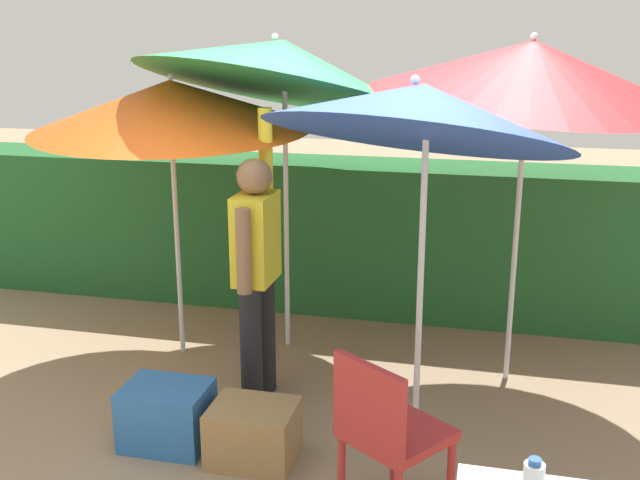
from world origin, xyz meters
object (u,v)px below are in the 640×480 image
(umbrella_orange, at_px, (280,65))
(crate_cardboard, at_px, (253,433))
(person_vendor, at_px, (256,263))
(chair_plastic, at_px, (387,430))
(umbrella_navy, at_px, (421,112))
(cooler_box, at_px, (167,415))
(umbrella_rainbow, at_px, (530,70))
(umbrella_yellow, at_px, (171,105))

(umbrella_orange, bearing_deg, crate_cardboard, -79.86)
(umbrella_orange, height_order, crate_cardboard, umbrella_orange)
(person_vendor, distance_m, crate_cardboard, 1.06)
(chair_plastic, bearing_deg, umbrella_orange, 118.56)
(umbrella_orange, distance_m, person_vendor, 1.49)
(umbrella_navy, height_order, crate_cardboard, umbrella_navy)
(cooler_box, xyz_separation_m, crate_cardboard, (0.54, -0.05, -0.02))
(chair_plastic, xyz_separation_m, cooler_box, (-1.35, 0.43, -0.33))
(cooler_box, bearing_deg, umbrella_navy, 15.30)
(umbrella_navy, xyz_separation_m, cooler_box, (-1.37, -0.38, -1.75))
(umbrella_navy, distance_m, cooler_box, 2.26)
(person_vendor, bearing_deg, umbrella_rainbow, 23.81)
(umbrella_rainbow, distance_m, umbrella_yellow, 2.40)
(umbrella_rainbow, xyz_separation_m, person_vendor, (-1.59, -0.70, -1.17))
(umbrella_rainbow, xyz_separation_m, chair_plastic, (-0.60, -1.80, -1.59))
(umbrella_yellow, relative_size, umbrella_navy, 0.88)
(chair_plastic, relative_size, crate_cardboard, 1.88)
(umbrella_navy, bearing_deg, umbrella_yellow, 153.98)
(umbrella_yellow, distance_m, person_vendor, 1.35)
(umbrella_yellow, distance_m, chair_plastic, 2.80)
(umbrella_rainbow, distance_m, cooler_box, 3.06)
(chair_plastic, height_order, crate_cardboard, chair_plastic)
(umbrella_orange, bearing_deg, umbrella_yellow, -155.11)
(umbrella_yellow, bearing_deg, umbrella_navy, -26.02)
(umbrella_orange, bearing_deg, umbrella_navy, -47.14)
(chair_plastic, distance_m, crate_cardboard, 0.96)
(umbrella_rainbow, relative_size, umbrella_navy, 1.03)
(umbrella_orange, xyz_separation_m, person_vendor, (0.10, -0.92, -1.17))
(umbrella_navy, relative_size, chair_plastic, 2.63)
(umbrella_rainbow, distance_m, person_vendor, 2.10)
(umbrella_orange, xyz_separation_m, umbrella_yellow, (-0.69, -0.32, -0.26))
(umbrella_navy, height_order, person_vendor, umbrella_navy)
(crate_cardboard, bearing_deg, umbrella_navy, 27.05)
(person_vendor, xyz_separation_m, chair_plastic, (1.00, -1.09, -0.42))
(chair_plastic, distance_m, cooler_box, 1.45)
(umbrella_navy, bearing_deg, crate_cardboard, -152.95)
(crate_cardboard, bearing_deg, umbrella_orange, 100.14)
(cooler_box, bearing_deg, crate_cardboard, -5.00)
(crate_cardboard, bearing_deg, person_vendor, 105.23)
(umbrella_rainbow, bearing_deg, crate_cardboard, -134.83)
(person_vendor, bearing_deg, umbrella_navy, -15.51)
(umbrella_rainbow, relative_size, umbrella_orange, 0.92)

